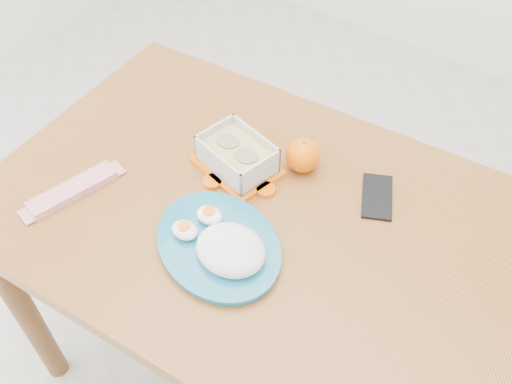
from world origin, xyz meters
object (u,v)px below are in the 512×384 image
Objects in this scene: orange_fruit at (303,155)px; rice_plate at (222,244)px; dining_table at (256,240)px; smartphone at (377,197)px; food_container at (237,156)px.

rice_plate is (-0.00, -0.29, -0.01)m from orange_fruit.
rice_plate is (0.01, -0.13, 0.13)m from dining_table.
orange_fruit is at bearing 110.07° from rice_plate.
smartphone is at bearing 5.77° from orange_fruit.
dining_table is 0.18m from rice_plate.
smartphone is (0.18, 0.02, -0.04)m from orange_fruit.
dining_table is at bearing 114.18° from rice_plate.
food_container and rice_plate have the same top height.
food_container is 0.32m from smartphone.
rice_plate is at bearing -90.76° from dining_table.
smartphone is at bearing 31.99° from food_container.
dining_table is at bearing -93.66° from orange_fruit.
smartphone is at bearing 39.23° from dining_table.
rice_plate reaches higher than dining_table.
dining_table is at bearing -162.41° from smartphone.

